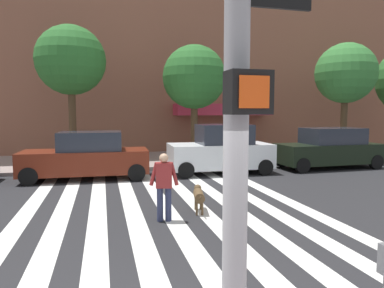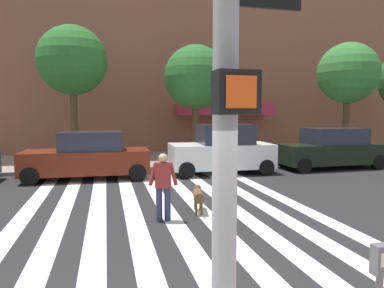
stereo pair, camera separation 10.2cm
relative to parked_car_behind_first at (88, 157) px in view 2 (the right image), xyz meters
name	(u,v)px [view 2 (the right image)]	position (x,y,z in m)	size (l,w,h in m)	color
ground_plane	(136,211)	(1.44, -4.95, -0.88)	(160.00, 160.00, 0.00)	#232326
sidewalk_far	(121,161)	(1.44, 4.35, -0.80)	(80.00, 6.00, 0.15)	gray
crosswalk_stripes	(166,209)	(2.24, -4.95, -0.87)	(7.65, 11.99, 0.01)	silver
parked_car_behind_first	(88,157)	(0.00, 0.00, 0.00)	(4.82, 2.04, 1.85)	#612011
parked_car_third_in_line	(222,150)	(5.50, 0.00, 0.10)	(4.36, 2.14, 2.08)	silver
parked_car_fourth_in_line	(331,149)	(10.82, 0.00, 0.02)	(4.85, 2.05, 1.87)	black
street_tree_nearest	(72,61)	(-0.76, 3.45, 4.10)	(3.24, 3.24, 6.49)	#4C3823
street_tree_middle	(196,78)	(5.19, 3.32, 3.46)	(3.23, 3.23, 5.84)	#4C3823
street_tree_further	(348,74)	(13.21, 2.16, 3.75)	(3.18, 3.18, 6.10)	#4C3823
pedestrian_dog_walker	(163,183)	(2.01, -5.97, 0.05)	(0.71, 0.31, 1.64)	#282D4C
dog_on_leash	(198,195)	(3.01, -5.43, -0.43)	(0.40, 1.11, 0.65)	brown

